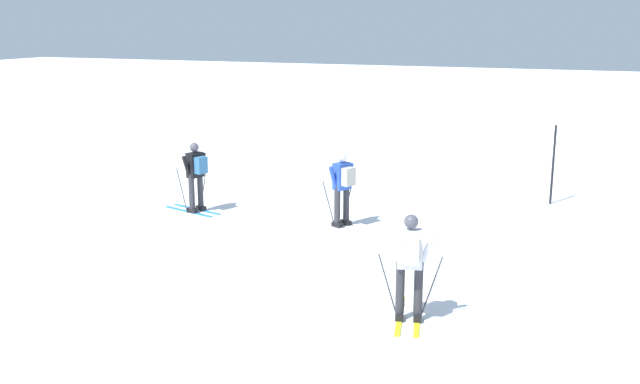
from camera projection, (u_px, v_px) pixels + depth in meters
The scene contains 6 objects.
ground_plane at pixel (225, 261), 14.05m from camera, with size 120.00×120.00×0.00m, color white.
far_snow_ridge at pixel (451, 109), 31.97m from camera, with size 80.00×8.71×1.46m, color white.
skier_white at pixel (410, 263), 11.05m from camera, with size 0.98×1.64×1.71m.
skier_black at pixel (196, 174), 17.41m from camera, with size 1.64×0.97×1.71m.
skier_blue at pixel (343, 186), 16.16m from camera, with size 1.61×1.01×1.71m.
trail_marker_pole at pixel (553, 165), 18.19m from camera, with size 0.06×0.06×2.02m, color black.
Camera 1 is at (6.78, -11.65, 4.58)m, focal length 40.58 mm.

